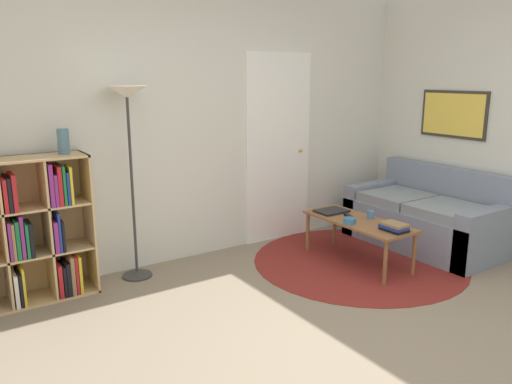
{
  "coord_description": "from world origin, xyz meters",
  "views": [
    {
      "loc": [
        -2.29,
        -1.91,
        1.76
      ],
      "look_at": [
        -0.15,
        1.29,
        0.85
      ],
      "focal_mm": 35.0,
      "sensor_mm": 36.0,
      "label": 1
    }
  ],
  "objects_px": {
    "bowl": "(349,221)",
    "couch": "(428,219)",
    "floor_lamp": "(128,114)",
    "cup": "(371,215)",
    "coffee_table": "(358,225)",
    "laptop": "(332,211)",
    "bookshelf": "(21,232)",
    "vase_on_shelf": "(63,142)"
  },
  "relations": [
    {
      "from": "bowl",
      "to": "couch",
      "type": "bearing_deg",
      "value": -0.57
    },
    {
      "from": "floor_lamp",
      "to": "couch",
      "type": "bearing_deg",
      "value": -17.13
    },
    {
      "from": "floor_lamp",
      "to": "cup",
      "type": "height_order",
      "value": "floor_lamp"
    },
    {
      "from": "couch",
      "to": "coffee_table",
      "type": "bearing_deg",
      "value": 177.51
    },
    {
      "from": "couch",
      "to": "laptop",
      "type": "bearing_deg",
      "value": 158.51
    },
    {
      "from": "coffee_table",
      "to": "laptop",
      "type": "xyz_separation_m",
      "value": [
        -0.02,
        0.35,
        0.05
      ]
    },
    {
      "from": "couch",
      "to": "bowl",
      "type": "height_order",
      "value": "couch"
    },
    {
      "from": "coffee_table",
      "to": "cup",
      "type": "distance_m",
      "value": 0.16
    },
    {
      "from": "couch",
      "to": "bookshelf",
      "type": "bearing_deg",
      "value": 166.74
    },
    {
      "from": "coffee_table",
      "to": "vase_on_shelf",
      "type": "xyz_separation_m",
      "value": [
        -2.41,
        0.85,
        0.87
      ]
    },
    {
      "from": "couch",
      "to": "vase_on_shelf",
      "type": "relative_size",
      "value": 7.85
    },
    {
      "from": "floor_lamp",
      "to": "vase_on_shelf",
      "type": "bearing_deg",
      "value": 179.64
    },
    {
      "from": "bookshelf",
      "to": "bowl",
      "type": "distance_m",
      "value": 2.78
    },
    {
      "from": "cup",
      "to": "vase_on_shelf",
      "type": "relative_size",
      "value": 0.39
    },
    {
      "from": "bookshelf",
      "to": "laptop",
      "type": "distance_m",
      "value": 2.81
    },
    {
      "from": "bookshelf",
      "to": "cup",
      "type": "xyz_separation_m",
      "value": [
        2.92,
        -0.87,
        -0.12
      ]
    },
    {
      "from": "laptop",
      "to": "vase_on_shelf",
      "type": "distance_m",
      "value": 2.58
    },
    {
      "from": "floor_lamp",
      "to": "bowl",
      "type": "distance_m",
      "value": 2.18
    },
    {
      "from": "coffee_table",
      "to": "bowl",
      "type": "xyz_separation_m",
      "value": [
        -0.15,
        -0.03,
        0.07
      ]
    },
    {
      "from": "floor_lamp",
      "to": "cup",
      "type": "relative_size",
      "value": 21.6
    },
    {
      "from": "floor_lamp",
      "to": "bowl",
      "type": "bearing_deg",
      "value": -26.78
    },
    {
      "from": "laptop",
      "to": "vase_on_shelf",
      "type": "relative_size",
      "value": 1.55
    },
    {
      "from": "laptop",
      "to": "cup",
      "type": "distance_m",
      "value": 0.41
    },
    {
      "from": "bookshelf",
      "to": "coffee_table",
      "type": "xyz_separation_m",
      "value": [
        2.78,
        -0.85,
        -0.2
      ]
    },
    {
      "from": "coffee_table",
      "to": "bowl",
      "type": "height_order",
      "value": "bowl"
    },
    {
      "from": "coffee_table",
      "to": "couch",
      "type": "bearing_deg",
      "value": -2.49
    },
    {
      "from": "cup",
      "to": "vase_on_shelf",
      "type": "bearing_deg",
      "value": 161.06
    },
    {
      "from": "couch",
      "to": "coffee_table",
      "type": "xyz_separation_m",
      "value": [
        -0.99,
        0.04,
        0.1
      ]
    },
    {
      "from": "floor_lamp",
      "to": "vase_on_shelf",
      "type": "height_order",
      "value": "floor_lamp"
    },
    {
      "from": "coffee_table",
      "to": "bowl",
      "type": "distance_m",
      "value": 0.17
    },
    {
      "from": "floor_lamp",
      "to": "vase_on_shelf",
      "type": "distance_m",
      "value": 0.56
    },
    {
      "from": "bookshelf",
      "to": "bowl",
      "type": "height_order",
      "value": "bookshelf"
    },
    {
      "from": "couch",
      "to": "vase_on_shelf",
      "type": "height_order",
      "value": "vase_on_shelf"
    },
    {
      "from": "bookshelf",
      "to": "couch",
      "type": "height_order",
      "value": "bookshelf"
    },
    {
      "from": "vase_on_shelf",
      "to": "bookshelf",
      "type": "bearing_deg",
      "value": 179.83
    },
    {
      "from": "coffee_table",
      "to": "bookshelf",
      "type": "bearing_deg",
      "value": 163.08
    },
    {
      "from": "coffee_table",
      "to": "laptop",
      "type": "height_order",
      "value": "laptop"
    },
    {
      "from": "bookshelf",
      "to": "cup",
      "type": "height_order",
      "value": "bookshelf"
    },
    {
      "from": "floor_lamp",
      "to": "coffee_table",
      "type": "xyz_separation_m",
      "value": [
        1.88,
        -0.84,
        -1.06
      ]
    },
    {
      "from": "coffee_table",
      "to": "floor_lamp",
      "type": "bearing_deg",
      "value": 155.88
    },
    {
      "from": "bowl",
      "to": "laptop",
      "type": "bearing_deg",
      "value": 71.0
    },
    {
      "from": "bowl",
      "to": "vase_on_shelf",
      "type": "relative_size",
      "value": 0.57
    }
  ]
}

